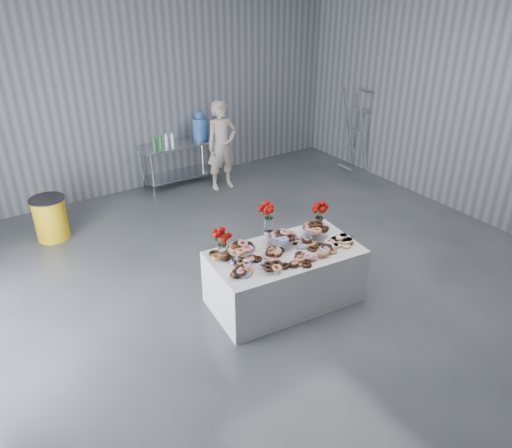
{
  "coord_description": "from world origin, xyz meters",
  "views": [
    {
      "loc": [
        -3.45,
        -4.35,
        3.99
      ],
      "look_at": [
        -0.28,
        0.47,
        0.93
      ],
      "focal_mm": 35.0,
      "sensor_mm": 36.0,
      "label": 1
    }
  ],
  "objects_px": {
    "display_table": "(285,277)",
    "trash_barrel": "(51,218)",
    "water_jug": "(200,126)",
    "person": "(222,146)",
    "stepladder": "(355,130)",
    "prep_table": "(178,157)"
  },
  "relations": [
    {
      "from": "trash_barrel",
      "to": "prep_table",
      "type": "bearing_deg",
      "value": 16.26
    },
    {
      "from": "prep_table",
      "to": "person",
      "type": "relative_size",
      "value": 0.88
    },
    {
      "from": "person",
      "to": "display_table",
      "type": "bearing_deg",
      "value": -106.14
    },
    {
      "from": "prep_table",
      "to": "trash_barrel",
      "type": "distance_m",
      "value": 2.74
    },
    {
      "from": "display_table",
      "to": "trash_barrel",
      "type": "relative_size",
      "value": 2.72
    },
    {
      "from": "display_table",
      "to": "stepladder",
      "type": "xyz_separation_m",
      "value": [
        3.94,
        2.95,
        0.51
      ]
    },
    {
      "from": "stepladder",
      "to": "person",
      "type": "bearing_deg",
      "value": 165.05
    },
    {
      "from": "prep_table",
      "to": "stepladder",
      "type": "distance_m",
      "value": 3.67
    },
    {
      "from": "prep_table",
      "to": "stepladder",
      "type": "xyz_separation_m",
      "value": [
        3.44,
        -1.23,
        0.27
      ]
    },
    {
      "from": "trash_barrel",
      "to": "stepladder",
      "type": "distance_m",
      "value": 6.11
    },
    {
      "from": "display_table",
      "to": "water_jug",
      "type": "relative_size",
      "value": 3.43
    },
    {
      "from": "water_jug",
      "to": "person",
      "type": "bearing_deg",
      "value": -68.37
    },
    {
      "from": "display_table",
      "to": "stepladder",
      "type": "distance_m",
      "value": 4.95
    },
    {
      "from": "trash_barrel",
      "to": "water_jug",
      "type": "bearing_deg",
      "value": 13.76
    },
    {
      "from": "water_jug",
      "to": "trash_barrel",
      "type": "height_order",
      "value": "water_jug"
    },
    {
      "from": "stepladder",
      "to": "prep_table",
      "type": "bearing_deg",
      "value": 160.37
    },
    {
      "from": "water_jug",
      "to": "stepladder",
      "type": "distance_m",
      "value": 3.2
    },
    {
      "from": "water_jug",
      "to": "prep_table",
      "type": "bearing_deg",
      "value": 180.0
    },
    {
      "from": "person",
      "to": "trash_barrel",
      "type": "bearing_deg",
      "value": -173.46
    },
    {
      "from": "person",
      "to": "trash_barrel",
      "type": "height_order",
      "value": "person"
    },
    {
      "from": "person",
      "to": "water_jug",
      "type": "bearing_deg",
      "value": 113.51
    },
    {
      "from": "display_table",
      "to": "water_jug",
      "type": "xyz_separation_m",
      "value": [
        1.0,
        4.18,
        0.77
      ]
    }
  ]
}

